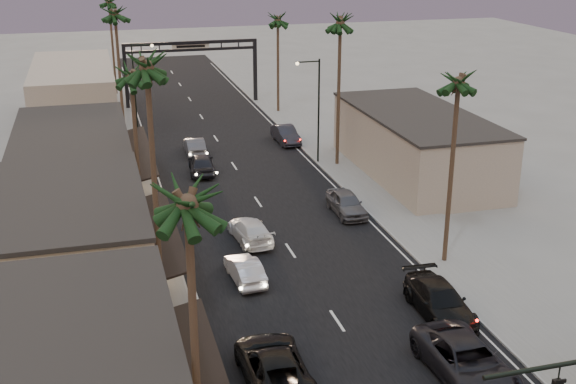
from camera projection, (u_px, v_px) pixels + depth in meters
ground at (249, 189)px, 56.24m from camera, size 200.00×200.00×0.00m
road at (236, 169)px, 60.77m from camera, size 14.00×120.00×0.02m
sidewalk_left at (117, 154)px, 64.73m from camera, size 5.00×92.00×0.12m
sidewalk_right at (319, 139)px, 69.46m from camera, size 5.00×92.00×0.12m
storefront_mid at (71, 246)px, 39.37m from camera, size 8.00×14.00×5.50m
storefront_far at (73, 164)px, 53.96m from camera, size 8.00×16.00×5.00m
storefront_dist at (74, 94)px, 74.63m from camera, size 8.00×20.00×6.00m
building_right at (416, 145)px, 58.87m from camera, size 8.00×18.00×5.00m
arch at (191, 57)px, 81.54m from camera, size 15.20×0.40×7.27m
streetlight_right at (316, 103)px, 60.67m from camera, size 2.13×0.30×9.00m
streetlight_left at (137, 82)px, 69.01m from camera, size 2.13×0.30×9.00m
palm_la at (187, 191)px, 22.09m from camera, size 3.20×3.20×13.20m
palm_lb at (146, 59)px, 33.21m from camera, size 3.20×3.20×15.20m
palm_lc at (131, 69)px, 46.90m from camera, size 3.20×3.20×12.20m
palm_ld at (115, 10)px, 63.45m from camera, size 3.20×3.20×14.20m
palm_ra at (459, 75)px, 39.97m from camera, size 3.20×3.20×13.20m
palm_rb at (340, 17)px, 57.77m from camera, size 3.20×3.20×14.20m
palm_rc at (278, 15)px, 76.56m from camera, size 3.20×3.20×12.20m
oncoming_pickup at (274, 366)px, 31.90m from camera, size 2.88×6.10×1.69m
oncoming_silver at (245, 270)px, 41.25m from camera, size 1.79×4.34×1.40m
oncoming_white at (250, 230)px, 46.61m from camera, size 2.48×5.16×1.45m
oncoming_dgrey at (202, 163)px, 59.60m from camera, size 2.41×5.09×1.68m
oncoming_grey_far at (195, 146)px, 64.67m from camera, size 1.74×4.66×1.52m
curbside_near at (467, 361)px, 32.14m from camera, size 3.09×6.42×1.76m
curbside_black at (440, 301)px, 37.50m from camera, size 2.49×5.79×1.66m
curbside_grey at (346, 203)px, 50.99m from camera, size 1.94×4.78×1.62m
curbside_far at (286, 135)px, 68.16m from camera, size 1.88×4.91×1.60m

